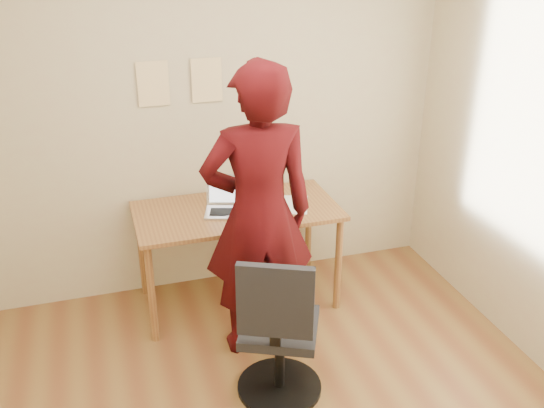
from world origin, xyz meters
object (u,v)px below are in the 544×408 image
object	(u,v)px
laptop	(228,204)
phone	(262,219)
person	(258,215)
desk	(237,220)
office_chair	(278,339)

from	to	relation	value
laptop	phone	xyz separation A→B (m)	(0.18, -0.21, -0.04)
laptop	person	distance (m)	0.56
laptop	phone	size ratio (longest dim) A/B	2.85
desk	phone	size ratio (longest dim) A/B	10.59
phone	office_chair	distance (m)	0.92
desk	laptop	world-z (taller)	laptop
desk	office_chair	size ratio (longest dim) A/B	1.45
desk	office_chair	distance (m)	1.08
desk	person	distance (m)	0.61
laptop	office_chair	size ratio (longest dim) A/B	0.39
phone	office_chair	bearing A→B (deg)	-96.70
desk	person	world-z (taller)	person
office_chair	person	size ratio (longest dim) A/B	0.51
laptop	phone	bearing A→B (deg)	-32.63
phone	desk	bearing A→B (deg)	123.39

